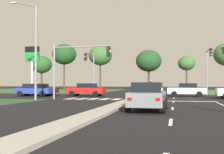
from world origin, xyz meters
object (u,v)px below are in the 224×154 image
car_navy_fifth (147,87)px  treeline_second (64,54)px  car_maroon_seventh (39,89)px  street_lamp_second (34,46)px  treeline_third (100,56)px  car_grey_third (148,96)px  traffic_signal_near_left (76,61)px  treeline_fourth (149,61)px  treeline_near (42,65)px  car_white_second (187,90)px  car_blue_fourth (34,90)px  pedestrian_at_median (151,85)px  fuel_price_totem (32,60)px  traffic_signal_far_right (208,63)px  car_red_sixth (86,90)px  traffic_signal_far_left (91,66)px  car_black_near (140,88)px  treeline_fifth (187,63)px

car_navy_fifth → treeline_second: 19.67m
car_maroon_seventh → treeline_second: size_ratio=0.44×
street_lamp_second → treeline_third: (-4.54, 39.88, 3.12)m
car_grey_third → street_lamp_second: bearing=145.6°
traffic_signal_near_left → treeline_fourth: size_ratio=0.64×
car_grey_third → treeline_near: treeline_near is taller
car_white_second → car_grey_third: (-2.71, -17.65, 0.02)m
car_blue_fourth → pedestrian_at_median: 19.22m
fuel_price_totem → traffic_signal_far_right: bearing=15.2°
car_blue_fourth → car_maroon_seventh: (-0.72, 2.64, 0.01)m
car_red_sixth → traffic_signal_far_left: traffic_signal_far_left is taller
pedestrian_at_median → treeline_third: size_ratio=0.18×
car_red_sixth → treeline_second: bearing=27.3°
car_maroon_seventh → traffic_signal_far_right: bearing=99.4°
traffic_signal_far_right → fuel_price_totem: (-20.70, -5.61, 0.31)m
treeline_third → traffic_signal_near_left: bearing=-78.2°
car_blue_fourth → treeline_near: (-14.89, 31.17, 5.20)m
traffic_signal_far_right → fuel_price_totem: 21.45m
pedestrian_at_median → treeline_second: (-20.29, 13.54, 6.64)m
car_grey_third → car_black_near: bearing=98.0°
pedestrian_at_median → treeline_fourth: 17.59m
car_grey_third → treeline_fifth: treeline_fifth is taller
traffic_signal_far_left → treeline_near: size_ratio=0.71×
car_blue_fourth → car_grey_third: bearing=45.4°
fuel_price_totem → treeline_second: (-7.40, 27.78, 3.61)m
car_navy_fifth → treeline_second: (-18.29, -1.28, 7.14)m
car_red_sixth → fuel_price_totem: 7.49m
car_black_near → traffic_signal_near_left: traffic_signal_near_left is taller
treeline_near → car_red_sixth: bearing=-55.1°
pedestrian_at_median → fuel_price_totem: 19.45m
car_white_second → car_red_sixth: size_ratio=0.96×
car_red_sixth → treeline_fifth: bearing=-22.2°
car_blue_fourth → treeline_third: 33.75m
treeline_second → car_white_second: bearing=-44.7°
car_red_sixth → treeline_second: 31.20m
car_maroon_seventh → treeline_fourth: (11.17, 28.81, 5.66)m
car_white_second → fuel_price_totem: size_ratio=0.72×
car_black_near → car_navy_fifth: 11.03m
car_navy_fifth → car_maroon_seventh: car_navy_fifth is taller
car_maroon_seventh → treeline_third: (-0.19, 30.31, 7.25)m
treeline_second → car_navy_fifth: bearing=4.0°
pedestrian_at_median → treeline_second: size_ratio=0.19×
car_white_second → treeline_third: treeline_third is taller
traffic_signal_far_right → treeline_near: size_ratio=0.73×
car_red_sixth → pedestrian_at_median: (6.35, 13.43, 0.53)m
street_lamp_second → fuel_price_totem: size_ratio=1.46×
traffic_signal_far_right → treeline_near: bearing=144.4°
car_maroon_seventh → treeline_near: bearing=-153.6°
car_maroon_seventh → street_lamp_second: size_ratio=0.53×
traffic_signal_far_left → street_lamp_second: bearing=-95.6°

